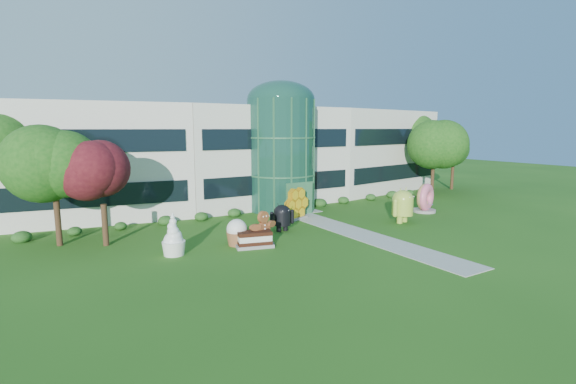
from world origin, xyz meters
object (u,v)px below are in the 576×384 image
android_black (282,216)px  donut (425,198)px  android_green (403,204)px  gingerbread (263,228)px

android_black → donut: 14.22m
android_green → gingerbread: (-12.24, 0.15, -0.41)m
android_black → android_green: bearing=-11.6°
android_green → android_black: android_green is taller
donut → android_black: bearing=158.6°
android_green → gingerbread: 12.25m
android_green → android_black: (-9.44, 2.54, -0.38)m
android_black → gingerbread: android_black is taller
donut → gingerbread: (-17.01, -1.76, -0.19)m
android_green → android_black: 9.78m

